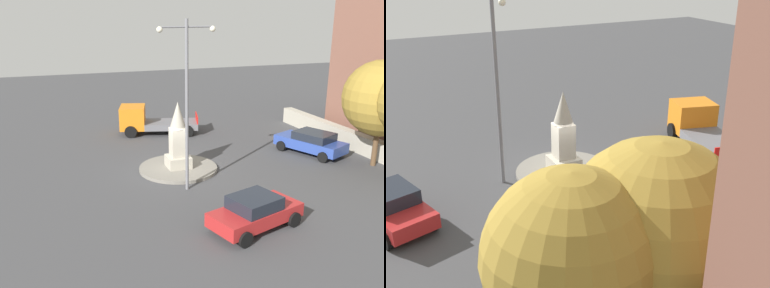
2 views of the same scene
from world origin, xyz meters
TOP-DOWN VIEW (x-y plane):
  - ground_plane at (0.00, 0.00)m, footprint 80.00×80.00m
  - traffic_island at (0.00, 0.00)m, footprint 4.37×4.37m
  - monument at (0.00, 0.00)m, footprint 1.26×1.26m
  - streetlamp at (0.39, 2.76)m, footprint 2.79×0.28m
  - car_red_far_side at (-0.95, 7.48)m, footprint 4.26×2.88m
  - car_blue_waiting at (-8.64, -0.04)m, footprint 3.34×4.63m
  - truck_orange_passing at (-0.19, -7.77)m, footprint 5.84×3.56m
  - tree_near_wall at (-10.89, 4.99)m, footprint 3.53×3.53m
  - tree_mid_cluster at (-10.83, 2.98)m, footprint 4.23×4.23m

SIDE VIEW (x-z plane):
  - ground_plane at x=0.00m, z-range 0.00..0.00m
  - traffic_island at x=0.00m, z-range 0.00..0.18m
  - car_red_far_side at x=-0.95m, z-range 0.02..1.46m
  - car_blue_waiting at x=-8.64m, z-range 0.04..1.46m
  - truck_orange_passing at x=-0.19m, z-range -0.05..1.96m
  - monument at x=0.00m, z-range -0.02..3.68m
  - tree_mid_cluster at x=-10.83m, z-range 0.90..6.94m
  - tree_near_wall at x=-10.89m, z-range 1.15..7.01m
  - streetlamp at x=0.39m, z-range 0.81..9.04m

